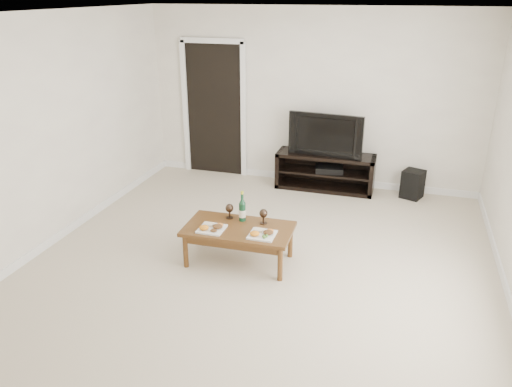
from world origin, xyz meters
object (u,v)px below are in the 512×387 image
at_px(media_console, 325,171).
at_px(television, 327,133).
at_px(subwoofer, 413,184).
at_px(coffee_table, 239,245).

height_order(media_console, television, television).
relative_size(media_console, subwoofer, 3.53).
distance_m(media_console, television, 0.59).
bearing_deg(media_console, television, 0.00).
relative_size(media_console, television, 1.33).
relative_size(media_console, coffee_table, 1.24).
bearing_deg(subwoofer, media_console, -158.04).
height_order(television, subwoofer, television).
distance_m(media_console, subwoofer, 1.27).
bearing_deg(coffee_table, media_console, 77.62).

